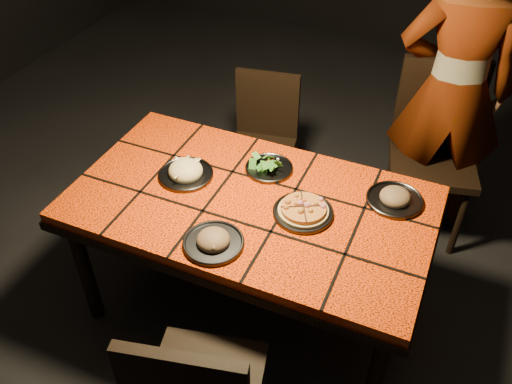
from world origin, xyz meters
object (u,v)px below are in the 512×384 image
at_px(chair_far_right, 434,139).
at_px(diner, 453,92).
at_px(chair_far_left, 264,134).
at_px(plate_pasta, 186,172).
at_px(plate_pizza, 303,211).
at_px(dining_table, 250,213).

xyz_separation_m(chair_far_right, diner, (0.03, 0.04, 0.29)).
bearing_deg(chair_far_left, plate_pasta, -103.04).
height_order(plate_pizza, plate_pasta, plate_pasta).
relative_size(chair_far_left, diner, 0.48).
bearing_deg(diner, plate_pizza, 56.09).
height_order(chair_far_right, plate_pizza, chair_far_right).
bearing_deg(plate_pizza, dining_table, -178.23).
xyz_separation_m(chair_far_left, plate_pizza, (0.54, -0.85, 0.28)).
distance_m(chair_far_right, plate_pasta, 1.44).
height_order(dining_table, plate_pasta, plate_pasta).
distance_m(dining_table, chair_far_right, 1.25).
relative_size(dining_table, plate_pizza, 5.49).
relative_size(chair_far_left, chair_far_right, 0.83).
height_order(dining_table, diner, diner).
bearing_deg(diner, chair_far_left, 1.70).
xyz_separation_m(diner, plate_pasta, (-1.04, -1.06, -0.10)).
height_order(chair_far_left, diner, diner).
height_order(dining_table, chair_far_left, chair_far_left).
xyz_separation_m(diner, plate_pizza, (-0.45, -1.09, -0.11)).
bearing_deg(diner, chair_far_right, 41.81).
height_order(chair_far_left, chair_far_right, chair_far_right).
distance_m(dining_table, chair_far_left, 0.93).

